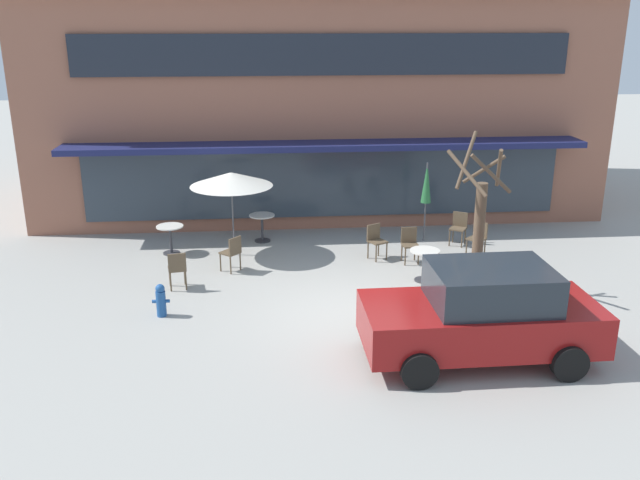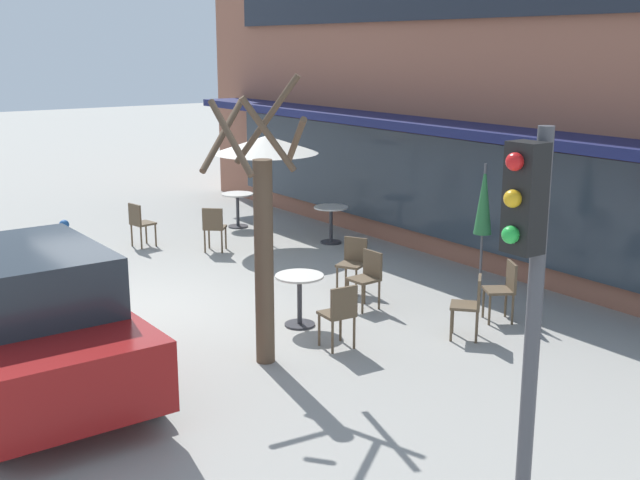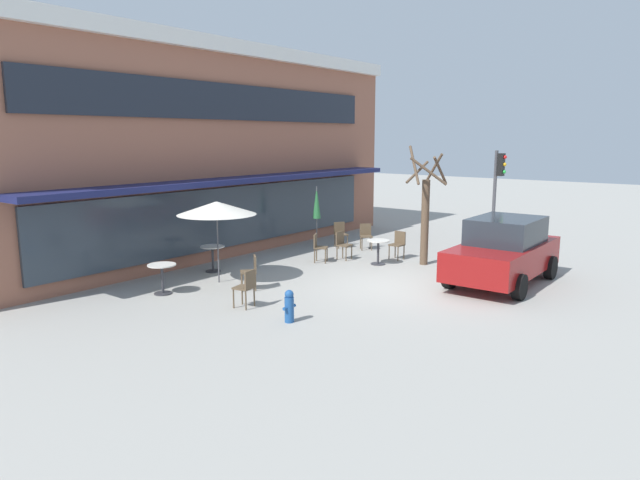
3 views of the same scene
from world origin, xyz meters
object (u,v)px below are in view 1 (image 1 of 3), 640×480
Objects in this scene: cafe_chair_1 at (177,267)px; cafe_chair_5 at (459,226)px; cafe_chair_6 at (410,242)px; cafe_table_streetside at (425,260)px; cafe_chair_3 at (478,236)px; street_tree at (478,228)px; patio_umbrella_green_folded at (427,183)px; parked_sedan at (483,314)px; patio_umbrella_cream_folded at (231,179)px; cafe_chair_0 at (232,251)px; cafe_chair_2 at (470,259)px; cafe_chair_4 at (376,239)px; fire_hydrant at (161,300)px; cafe_table_near_wall at (170,235)px; cafe_table_by_tree at (262,223)px.

cafe_chair_1 and cafe_chair_5 have the same top height.
cafe_table_streetside is at bearing -86.85° from cafe_chair_6.
street_tree is at bearing -108.90° from cafe_chair_3.
cafe_chair_3 is at bearing -50.53° from patio_umbrella_green_folded.
patio_umbrella_green_folded reaches higher than cafe_chair_6.
cafe_table_streetside is at bearing -137.75° from cafe_chair_3.
cafe_chair_5 is at bearing -25.25° from patio_umbrella_green_folded.
cafe_chair_6 is at bearing 92.15° from parked_sedan.
patio_umbrella_cream_folded is 4.78m from cafe_chair_6.
street_tree is at bearing -87.87° from patio_umbrella_green_folded.
street_tree reaches higher than cafe_chair_6.
patio_umbrella_cream_folded is 2.47× the size of cafe_chair_0.
cafe_chair_2 is at bearing -100.33° from cafe_chair_5.
cafe_chair_4 is (4.83, 1.67, 0.00)m from cafe_chair_1.
cafe_chair_0 is at bearing -159.47° from patio_umbrella_green_folded.
cafe_table_streetside is 1.08× the size of fire_hydrant.
cafe_chair_5 is at bearing 20.54° from cafe_chair_4.
fire_hydrant is (-5.89, -1.48, -0.16)m from cafe_table_streetside.
fire_hydrant is (-6.01, 2.37, -0.53)m from parked_sedan.
cafe_table_near_wall is 8.00m from cafe_chair_3.
fire_hydrant is (-7.68, -3.11, -0.17)m from cafe_chair_3.
patio_umbrella_green_folded reaches higher than cafe_chair_2.
cafe_chair_2 is (6.78, -0.05, 0.00)m from cafe_chair_1.
cafe_chair_2 is 7.10m from fire_hydrant.
patio_umbrella_cream_folded reaches higher than fire_hydrant.
parked_sedan is (5.83, -3.82, 0.35)m from cafe_chair_1.
cafe_table_streetside is 0.85× the size of cafe_chair_0.
cafe_chair_0 is 6.33m from cafe_chair_3.
cafe_table_near_wall is 6.64m from cafe_table_streetside.
cafe_chair_3 is 5.74m from parked_sedan.
street_tree reaches higher than parked_sedan.
cafe_chair_0 is 1.00× the size of cafe_chair_3.
cafe_table_by_tree is 0.21× the size of street_tree.
cafe_chair_1 is 1.00× the size of cafe_chair_5.
cafe_chair_0 is 1.00× the size of cafe_chair_2.
cafe_chair_4 and cafe_chair_6 have the same top height.
patio_umbrella_green_folded is 2.47× the size of cafe_chair_1.
patio_umbrella_cream_folded is at bearing 148.05° from street_tree.
fire_hydrant is (-0.18, -1.45, -0.17)m from cafe_chair_1.
patio_umbrella_green_folded is 2.47× the size of cafe_chair_4.
cafe_chair_4 is 1.26× the size of fire_hydrant.
cafe_chair_4 is (5.28, -0.83, 0.01)m from cafe_table_near_wall.
cafe_chair_2 and cafe_chair_4 have the same top height.
cafe_chair_1 is at bearing -79.69° from cafe_table_near_wall.
patio_umbrella_green_folded is 2.04m from cafe_chair_3.
cafe_chair_4 is 2.60m from cafe_chair_5.
cafe_table_by_tree is at bearing 55.18° from patio_umbrella_cream_folded.
cafe_chair_3 is at bearing 12.45° from cafe_chair_1.
fire_hydrant is (-7.44, -4.03, -0.17)m from cafe_chair_5.
cafe_chair_1 is at bearing -160.43° from cafe_chair_5.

